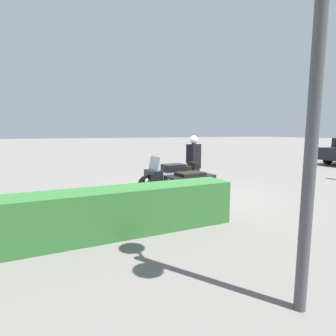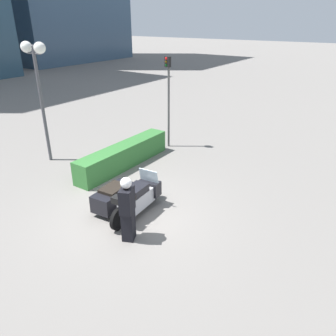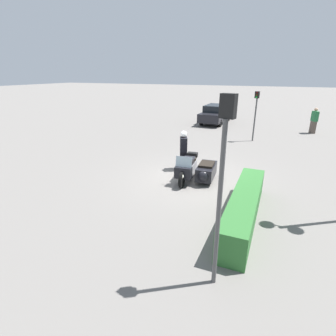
{
  "view_description": "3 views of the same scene",
  "coord_description": "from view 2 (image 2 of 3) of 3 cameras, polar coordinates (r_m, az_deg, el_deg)",
  "views": [
    {
      "loc": [
        3.64,
        6.87,
        1.85
      ],
      "look_at": [
        0.03,
        -0.89,
        0.68
      ],
      "focal_mm": 28.0,
      "sensor_mm": 36.0,
      "label": 1
    },
    {
      "loc": [
        -5.99,
        -5.45,
        5.14
      ],
      "look_at": [
        1.22,
        -0.56,
        1.14
      ],
      "focal_mm": 35.0,
      "sensor_mm": 36.0,
      "label": 2
    },
    {
      "loc": [
        9.54,
        2.94,
        4.09
      ],
      "look_at": [
        1.1,
        -0.66,
        0.73
      ],
      "focal_mm": 28.0,
      "sensor_mm": 36.0,
      "label": 3
    }
  ],
  "objects": [
    {
      "name": "ground_plane",
      "position": [
        9.59,
        -6.92,
        -7.96
      ],
      "size": [
        160.0,
        160.0,
        0.0
      ],
      "primitive_type": "plane",
      "color": "slate"
    },
    {
      "name": "police_motorcycle",
      "position": [
        9.58,
        -7.21,
        -4.82
      ],
      "size": [
        2.35,
        1.37,
        1.15
      ],
      "rotation": [
        0.0,
        0.0,
        0.08
      ],
      "color": "black",
      "rests_on": "ground"
    },
    {
      "name": "officer_rider",
      "position": [
        8.12,
        -7.09,
        -6.88
      ],
      "size": [
        0.55,
        0.45,
        1.74
      ],
      "rotation": [
        0.0,
        0.0,
        1.98
      ],
      "color": "black",
      "rests_on": "ground"
    },
    {
      "name": "hedge_bush_curbside",
      "position": [
        12.46,
        -7.67,
        2.17
      ],
      "size": [
        4.43,
        0.72,
        0.85
      ],
      "primitive_type": "cube",
      "color": "#337033",
      "rests_on": "ground"
    },
    {
      "name": "twin_lamp_post",
      "position": [
        12.98,
        -21.99,
        15.92
      ],
      "size": [
        0.4,
        1.15,
        4.42
      ],
      "color": "#4C4C51",
      "rests_on": "ground"
    },
    {
      "name": "traffic_light_near",
      "position": [
        13.78,
        0.03,
        13.38
      ],
      "size": [
        0.22,
        0.29,
        3.77
      ],
      "rotation": [
        0.0,
        0.0,
        2.89
      ],
      "color": "#4C4C4C",
      "rests_on": "ground"
    }
  ]
}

